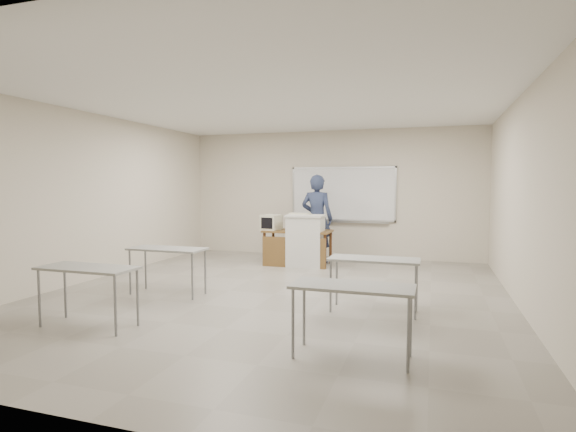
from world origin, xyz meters
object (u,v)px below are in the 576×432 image
(crt_monitor, at_px, (272,222))
(keyboard, at_px, (300,214))
(mouse, at_px, (304,230))
(podium, at_px, (306,240))
(laptop, at_px, (304,228))
(presenter, at_px, (317,219))
(whiteboard, at_px, (343,195))
(instructor_desk, at_px, (296,240))

(crt_monitor, xyz_separation_m, keyboard, (0.60, 0.10, 0.19))
(mouse, relative_size, keyboard, 0.22)
(crt_monitor, relative_size, keyboard, 0.83)
(podium, xyz_separation_m, laptop, (-0.02, -0.03, 0.26))
(crt_monitor, relative_size, presenter, 0.21)
(podium, distance_m, mouse, 0.25)
(whiteboard, height_order, crt_monitor, whiteboard)
(podium, distance_m, keyboard, 0.58)
(instructor_desk, xyz_separation_m, crt_monitor, (-0.55, -0.01, 0.37))
(mouse, bearing_deg, whiteboard, 92.64)
(podium, height_order, laptop, podium)
(podium, relative_size, mouse, 9.99)
(whiteboard, distance_m, podium, 1.81)
(crt_monitor, xyz_separation_m, presenter, (0.85, 0.60, 0.06))
(podium, relative_size, laptop, 3.69)
(whiteboard, bearing_deg, crt_monitor, -129.95)
(instructor_desk, distance_m, mouse, 0.32)
(crt_monitor, distance_m, presenter, 1.04)
(whiteboard, xyz_separation_m, mouse, (-0.50, -1.57, -0.71))
(podium, height_order, keyboard, keyboard)
(whiteboard, bearing_deg, laptop, -109.03)
(podium, bearing_deg, mouse, -91.67)
(whiteboard, height_order, laptop, whiteboard)
(podium, relative_size, keyboard, 2.23)
(instructor_desk, xyz_separation_m, presenter, (0.30, 0.59, 0.43))
(instructor_desk, distance_m, podium, 0.20)
(podium, bearing_deg, presenter, 78.68)
(whiteboard, height_order, podium, whiteboard)
(crt_monitor, relative_size, laptop, 1.37)
(instructor_desk, xyz_separation_m, podium, (0.20, 0.01, 0.00))
(whiteboard, xyz_separation_m, keyboard, (-0.65, -1.39, -0.38))
(whiteboard, relative_size, podium, 2.28)
(instructor_desk, relative_size, keyboard, 2.92)
(podium, relative_size, presenter, 0.56)
(laptop, distance_m, keyboard, 0.34)
(laptop, xyz_separation_m, keyboard, (-0.13, 0.11, 0.30))
(whiteboard, height_order, instructor_desk, whiteboard)
(laptop, xyz_separation_m, mouse, (0.02, -0.07, -0.03))
(whiteboard, bearing_deg, presenter, -114.30)
(whiteboard, height_order, mouse, whiteboard)
(mouse, relative_size, presenter, 0.06)
(keyboard, distance_m, presenter, 0.57)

